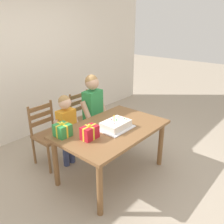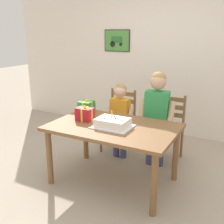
# 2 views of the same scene
# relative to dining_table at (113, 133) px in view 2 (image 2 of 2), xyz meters

# --- Properties ---
(ground_plane) EXTENTS (20.00, 20.00, 0.00)m
(ground_plane) POSITION_rel_dining_table_xyz_m (0.00, 0.00, -0.63)
(ground_plane) COLOR tan
(back_wall) EXTENTS (6.40, 0.11, 2.60)m
(back_wall) POSITION_rel_dining_table_xyz_m (-0.00, 2.00, 0.67)
(back_wall) COLOR silver
(back_wall) RESTS_ON ground
(dining_table) EXTENTS (1.46, 0.94, 0.72)m
(dining_table) POSITION_rel_dining_table_xyz_m (0.00, 0.00, 0.00)
(dining_table) COLOR brown
(dining_table) RESTS_ON ground
(birthday_cake) EXTENTS (0.44, 0.34, 0.19)m
(birthday_cake) POSITION_rel_dining_table_xyz_m (0.02, -0.05, 0.14)
(birthday_cake) COLOR silver
(birthday_cake) RESTS_ON dining_table
(gift_box_red_large) EXTENTS (0.21, 0.14, 0.19)m
(gift_box_red_large) POSITION_rel_dining_table_xyz_m (-0.39, 0.01, 0.17)
(gift_box_red_large) COLOR red
(gift_box_red_large) RESTS_ON dining_table
(gift_box_beside_cake) EXTENTS (0.18, 0.19, 0.19)m
(gift_box_beside_cake) POSITION_rel_dining_table_xyz_m (-0.56, 0.30, 0.17)
(gift_box_beside_cake) COLOR #2D8E42
(gift_box_beside_cake) RESTS_ON dining_table
(chair_left) EXTENTS (0.43, 0.43, 0.92)m
(chair_left) POSITION_rel_dining_table_xyz_m (-0.37, 0.91, -0.17)
(chair_left) COLOR brown
(chair_left) RESTS_ON ground
(chair_right) EXTENTS (0.42, 0.42, 0.92)m
(chair_right) POSITION_rel_dining_table_xyz_m (0.37, 0.91, -0.17)
(chair_right) COLOR brown
(chair_right) RESTS_ON ground
(child_older) EXTENTS (0.48, 0.28, 1.28)m
(child_older) POSITION_rel_dining_table_xyz_m (0.30, 0.65, 0.15)
(child_older) COLOR #38426B
(child_older) RESTS_ON ground
(child_younger) EXTENTS (0.40, 0.23, 1.09)m
(child_younger) POSITION_rel_dining_table_xyz_m (-0.23, 0.65, 0.03)
(child_younger) COLOR #38426B
(child_younger) RESTS_ON ground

